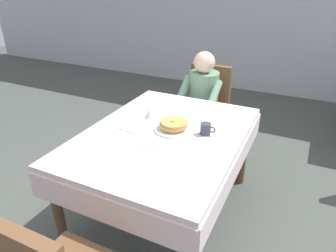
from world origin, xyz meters
TOP-DOWN VIEW (x-y plane):
  - ground_plane at (0.00, 0.00)m, footprint 14.00×14.00m
  - dining_table_main at (0.00, 0.00)m, footprint 1.12×1.52m
  - chair_diner at (-0.07, 1.17)m, footprint 0.44×0.45m
  - diner_person at (-0.07, 1.01)m, footprint 0.40×0.43m
  - plate_breakfast at (0.04, 0.07)m, footprint 0.28×0.28m
  - breakfast_stack at (0.05, 0.07)m, footprint 0.21×0.21m
  - cup_coffee at (0.28, 0.11)m, footprint 0.11×0.08m
  - syrup_pitcher at (-0.23, 0.19)m, footprint 0.08×0.08m
  - fork_left_of_plate at (-0.15, 0.05)m, footprint 0.02×0.18m
  - knife_right_of_plate at (0.23, 0.05)m, footprint 0.02×0.20m
  - spoon_near_edge at (-0.01, -0.24)m, footprint 0.15×0.05m
  - napkin_folded at (-0.26, -0.05)m, footprint 0.19×0.15m

SIDE VIEW (x-z plane):
  - ground_plane at x=0.00m, z-range 0.00..0.00m
  - chair_diner at x=-0.07m, z-range 0.06..0.99m
  - dining_table_main at x=0.00m, z-range 0.28..1.02m
  - diner_person at x=-0.07m, z-range 0.11..1.23m
  - fork_left_of_plate at x=-0.15m, z-range 0.74..0.74m
  - knife_right_of_plate at x=0.23m, z-range 0.74..0.74m
  - spoon_near_edge at x=-0.01m, z-range 0.74..0.74m
  - napkin_folded at x=-0.26m, z-range 0.74..0.75m
  - plate_breakfast at x=0.04m, z-range 0.74..0.76m
  - syrup_pitcher at x=-0.23m, z-range 0.74..0.81m
  - cup_coffee at x=0.28m, z-range 0.74..0.83m
  - breakfast_stack at x=0.05m, z-range 0.75..0.82m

